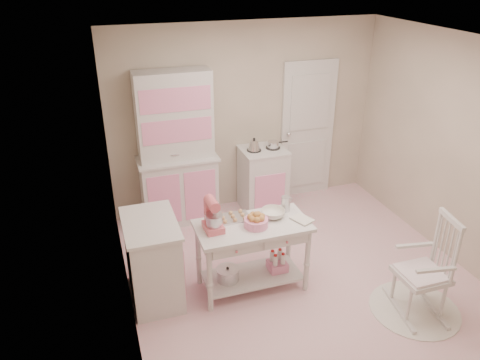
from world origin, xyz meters
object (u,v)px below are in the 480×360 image
object	(u,v)px
hutch	(177,150)
base_cabinet	(153,260)
stove	(263,179)
bread_basket	(256,223)
work_table	(252,256)
rocking_chair	(423,266)
stand_mixer	(213,216)

from	to	relation	value
hutch	base_cabinet	size ratio (longest dim) A/B	2.26
stove	base_cabinet	world-z (taller)	same
stove	bread_basket	bearing A→B (deg)	-113.25
stove	work_table	bearing A→B (deg)	-114.45
hutch	work_table	size ratio (longest dim) A/B	1.73
rocking_chair	bread_basket	size ratio (longest dim) A/B	4.40
work_table	stand_mixer	size ratio (longest dim) A/B	3.53
hutch	stove	size ratio (longest dim) A/B	2.26
rocking_chair	bread_basket	xyz separation A→B (m)	(-1.46, 0.85, 0.30)
hutch	stand_mixer	size ratio (longest dim) A/B	6.12
work_table	stand_mixer	distance (m)	0.71
work_table	base_cabinet	bearing A→B (deg)	170.24
stove	base_cabinet	xyz separation A→B (m)	(-1.79, -1.48, 0.00)
hutch	work_table	xyz separation A→B (m)	(0.45, -1.71, -0.64)
base_cabinet	rocking_chair	xyz separation A→B (m)	(2.52, -1.08, 0.09)
hutch	stove	world-z (taller)	hutch
base_cabinet	rocking_chair	distance (m)	2.74
rocking_chair	stand_mixer	xyz separation A→B (m)	(-1.90, 0.92, 0.42)
hutch	base_cabinet	bearing A→B (deg)	-111.18
stove	bread_basket	distance (m)	1.90
base_cabinet	work_table	size ratio (longest dim) A/B	0.77
rocking_chair	bread_basket	distance (m)	1.71
work_table	stand_mixer	bearing A→B (deg)	177.27
stove	work_table	xyz separation A→B (m)	(-0.75, -1.66, -0.06)
stand_mixer	bread_basket	bearing A→B (deg)	-11.98
hutch	stand_mixer	bearing A→B (deg)	-89.09
stove	stand_mixer	xyz separation A→B (m)	(-1.17, -1.64, 0.51)
rocking_chair	stand_mixer	size ratio (longest dim) A/B	3.24
stove	stand_mixer	size ratio (longest dim) A/B	2.71
bread_basket	base_cabinet	bearing A→B (deg)	167.81
stove	base_cabinet	bearing A→B (deg)	-140.49
base_cabinet	rocking_chair	world-z (taller)	rocking_chair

